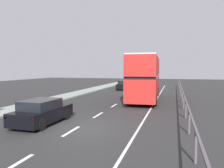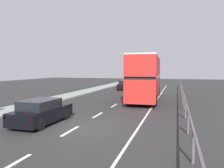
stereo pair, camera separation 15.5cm
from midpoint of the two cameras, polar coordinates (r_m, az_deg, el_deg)
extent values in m
cube|color=#292A2A|center=(12.35, -8.87, -10.93)|extent=(74.86, 120.00, 0.10)
cube|color=silver|center=(8.33, -23.94, -18.27)|extent=(0.16, 1.84, 0.01)
cube|color=silver|center=(11.57, -10.72, -11.69)|extent=(0.16, 1.84, 0.01)
cube|color=silver|center=(15.22, -3.83, -7.86)|extent=(0.16, 1.84, 0.01)
cube|color=silver|center=(19.03, 0.28, -5.48)|extent=(0.16, 1.84, 0.01)
cube|color=silver|center=(22.94, 2.99, -3.88)|extent=(0.16, 1.84, 0.01)
cube|color=silver|center=(26.89, 4.90, -2.74)|extent=(0.16, 1.84, 0.01)
cube|color=silver|center=(30.87, 6.31, -1.90)|extent=(0.16, 1.84, 0.01)
cube|color=silver|center=(34.87, 7.40, -1.25)|extent=(0.16, 1.84, 0.01)
cube|color=silver|center=(38.88, 8.27, -0.73)|extent=(0.16, 1.84, 0.01)
cube|color=silver|center=(20.17, 10.33, -5.01)|extent=(0.12, 46.00, 0.01)
cube|color=#544B52|center=(19.96, 17.41, -2.06)|extent=(0.08, 42.00, 0.08)
cylinder|color=#544B52|center=(8.04, 19.97, -14.85)|extent=(0.10, 0.10, 1.09)
cylinder|color=#544B52|center=(11.41, 18.65, -9.25)|extent=(0.10, 0.10, 1.09)
cylinder|color=#544B52|center=(14.83, 17.96, -6.21)|extent=(0.10, 0.10, 1.09)
cylinder|color=#544B52|center=(18.29, 17.53, -4.32)|extent=(0.10, 0.10, 1.09)
cylinder|color=#544B52|center=(21.76, 17.24, -3.03)|extent=(0.10, 0.10, 1.09)
cylinder|color=#544B52|center=(25.24, 17.03, -2.09)|extent=(0.10, 0.10, 1.09)
cylinder|color=#544B52|center=(28.72, 16.88, -1.39)|extent=(0.10, 0.10, 1.09)
cylinder|color=#544B52|center=(32.21, 16.75, -0.83)|extent=(0.10, 0.10, 1.09)
cylinder|color=#544B52|center=(35.70, 16.65, -0.38)|extent=(0.10, 0.10, 1.09)
cylinder|color=#544B52|center=(39.19, 16.57, -0.02)|extent=(0.10, 0.10, 1.09)
cube|color=red|center=(22.53, 8.18, -0.73)|extent=(2.96, 10.50, 1.90)
cube|color=black|center=(22.47, 8.20, 1.99)|extent=(2.96, 10.09, 0.24)
cube|color=red|center=(22.46, 8.23, 4.51)|extent=(2.96, 10.50, 1.73)
cube|color=silver|center=(22.49, 8.25, 6.84)|extent=(2.90, 10.29, 0.10)
cube|color=black|center=(27.68, 9.11, 0.31)|extent=(2.25, 0.14, 1.33)
cube|color=yellow|center=(27.64, 9.16, 5.27)|extent=(1.50, 0.11, 0.28)
cylinder|color=black|center=(26.49, 6.40, -1.77)|extent=(0.32, 1.01, 1.00)
cylinder|color=black|center=(26.32, 11.37, -1.86)|extent=(0.32, 1.01, 1.00)
cylinder|color=black|center=(19.21, 3.79, -3.90)|extent=(0.32, 1.01, 1.00)
cylinder|color=black|center=(18.97, 10.67, -4.06)|extent=(0.32, 1.01, 1.00)
cube|color=black|center=(13.39, -17.50, -7.34)|extent=(1.77, 4.08, 0.71)
cube|color=black|center=(13.12, -18.05, -4.90)|extent=(1.54, 2.25, 0.50)
cube|color=red|center=(12.28, -25.78, -7.72)|extent=(0.16, 0.06, 0.12)
cube|color=red|center=(11.32, -19.97, -8.52)|extent=(0.16, 0.06, 0.12)
cylinder|color=black|center=(14.95, -17.14, -7.00)|extent=(0.21, 0.64, 0.64)
cylinder|color=black|center=(14.16, -11.79, -7.51)|extent=(0.21, 0.64, 0.64)
cylinder|color=black|center=(12.86, -23.77, -8.92)|extent=(0.21, 0.64, 0.64)
cylinder|color=black|center=(11.93, -17.91, -9.77)|extent=(0.21, 0.64, 0.64)
cube|color=black|center=(33.44, 3.20, -0.52)|extent=(1.88, 4.04, 0.71)
cube|color=black|center=(33.21, 3.12, 0.52)|extent=(1.64, 2.23, 0.53)
cube|color=red|center=(31.71, 0.95, -0.43)|extent=(0.16, 0.06, 0.12)
cube|color=red|center=(31.32, 3.84, -0.49)|extent=(0.16, 0.06, 0.12)
cylinder|color=black|center=(34.93, 2.34, -0.69)|extent=(0.21, 0.64, 0.64)
cylinder|color=black|center=(34.57, 5.04, -0.75)|extent=(0.21, 0.64, 0.64)
cylinder|color=black|center=(32.39, 1.23, -1.04)|extent=(0.21, 0.64, 0.64)
cylinder|color=black|center=(32.00, 4.13, -1.11)|extent=(0.21, 0.64, 0.64)
camera|label=1|loc=(0.08, -90.26, -0.02)|focal=35.99mm
camera|label=2|loc=(0.08, 89.74, 0.02)|focal=35.99mm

